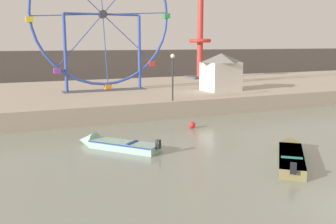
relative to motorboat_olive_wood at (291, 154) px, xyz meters
The scene contains 9 objects.
quay_promenade 21.04m from the motorboat_olive_wood, 93.85° to the left, with size 110.00×19.50×1.27m, color tan.
distant_town_skyline 42.38m from the motorboat_olive_wood, 91.91° to the left, with size 140.00×3.00×4.40m, color #564C47.
motorboat_olive_wood is the anchor object (origin of this frame).
motorboat_seafoam 9.09m from the motorboat_olive_wood, 143.40° to the left, with size 3.88×4.40×1.06m.
ferris_wheel_blue_frame 21.50m from the motorboat_olive_wood, 100.48° to the left, with size 12.59×1.20×12.76m.
drop_tower_red_tower 29.91m from the motorboat_olive_wood, 69.79° to the left, with size 2.80×2.80×12.55m.
carnival_booth_white_ticket 16.92m from the motorboat_olive_wood, 69.83° to the left, with size 3.40×2.87×3.29m.
promenade_lamp_near 12.30m from the motorboat_olive_wood, 93.58° to the left, with size 0.32×0.32×3.41m.
mooring_buoy_orange 8.07m from the motorboat_olive_wood, 98.02° to the left, with size 0.44×0.44×0.44m, color red.
Camera 1 is at (-11.37, -7.67, 5.46)m, focal length 42.00 mm.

